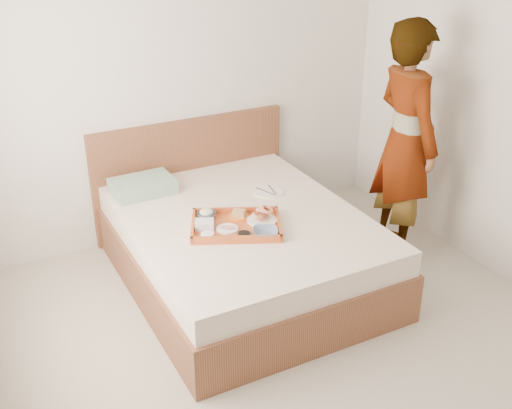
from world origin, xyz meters
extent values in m
cube|color=#BAAE9E|center=(0.00, 0.00, 0.00)|extent=(3.50, 4.00, 0.01)
cube|color=silver|center=(0.00, 2.00, 1.30)|extent=(3.50, 0.01, 2.60)
cube|color=brown|center=(0.02, 1.00, 0.27)|extent=(1.65, 2.00, 0.53)
cube|color=brown|center=(0.02, 1.97, 0.47)|extent=(1.65, 0.06, 0.95)
cube|color=gray|center=(-0.47, 1.70, 0.58)|extent=(0.47, 0.32, 0.11)
cube|color=#C95E26|center=(-0.10, 0.85, 0.56)|extent=(0.72, 0.64, 0.05)
cylinder|color=white|center=(0.09, 0.84, 0.55)|extent=(0.27, 0.27, 0.01)
imported|color=navy|center=(0.01, 0.65, 0.57)|extent=(0.22, 0.22, 0.04)
cylinder|color=black|center=(-0.12, 0.69, 0.56)|extent=(0.12, 0.12, 0.03)
cylinder|color=white|center=(-0.17, 0.84, 0.55)|extent=(0.20, 0.20, 0.01)
cylinder|color=orange|center=(-0.02, 0.97, 0.55)|extent=(0.19, 0.19, 0.01)
imported|color=navy|center=(-0.23, 1.06, 0.57)|extent=(0.17, 0.17, 0.04)
cube|color=silver|center=(-0.30, 0.93, 0.57)|extent=(0.16, 0.15, 0.05)
cylinder|color=white|center=(-0.33, 0.80, 0.56)|extent=(0.12, 0.12, 0.03)
cylinder|color=white|center=(0.37, 1.26, 0.54)|extent=(0.24, 0.24, 0.01)
imported|color=white|center=(1.31, 0.86, 0.91)|extent=(0.51, 0.71, 1.81)
camera|label=1|loc=(-1.71, -2.50, 2.53)|focal=43.96mm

